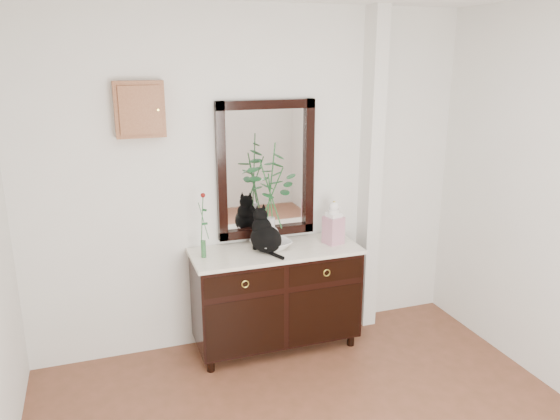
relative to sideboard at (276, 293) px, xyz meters
name	(u,v)px	position (x,y,z in m)	size (l,w,h in m)	color
wall_back	(254,182)	(-0.10, 0.25, 0.88)	(3.60, 0.04, 2.70)	silver
pilaster	(371,175)	(0.90, 0.17, 0.88)	(0.12, 0.20, 2.70)	silver
sideboard	(276,293)	(0.00, 0.00, 0.00)	(1.33, 0.52, 0.82)	black
wall_mirror	(266,170)	(0.00, 0.24, 0.97)	(0.80, 0.06, 1.10)	black
key_cabinet	(140,109)	(-0.95, 0.21, 1.48)	(0.35, 0.10, 0.40)	brown
cat	(266,230)	(-0.09, -0.02, 0.55)	(0.24, 0.30, 0.35)	black
lotus_bowl	(271,245)	(-0.03, 0.02, 0.41)	(0.30, 0.30, 0.07)	white
vase_branches	(271,195)	(-0.03, 0.02, 0.82)	(0.40, 0.40, 0.84)	silver
bud_vase_rose	(202,225)	(-0.57, 0.02, 0.63)	(0.06, 0.06, 0.51)	#2E6335
ginger_jar	(334,222)	(0.49, -0.01, 0.56)	(0.13, 0.13, 0.36)	white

